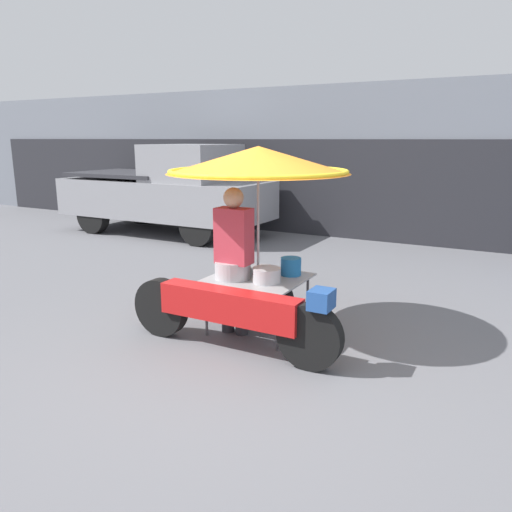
# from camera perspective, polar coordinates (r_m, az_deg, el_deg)

# --- Properties ---
(ground_plane) EXTENTS (36.00, 36.00, 0.00)m
(ground_plane) POSITION_cam_1_polar(r_m,az_deg,el_deg) (4.92, -2.91, -12.15)
(ground_plane) COLOR slate
(shopfront_building) EXTENTS (28.00, 2.06, 3.23)m
(shopfront_building) POSITION_cam_1_polar(r_m,az_deg,el_deg) (11.57, 17.11, 10.19)
(shopfront_building) COLOR gray
(shopfront_building) RESTS_ON ground
(vendor_motorcycle_cart) EXTENTS (2.38, 1.93, 2.04)m
(vendor_motorcycle_cart) POSITION_cam_1_polar(r_m,az_deg,el_deg) (5.24, -0.15, 7.13)
(vendor_motorcycle_cart) COLOR black
(vendor_motorcycle_cart) RESTS_ON ground
(vendor_person) EXTENTS (0.38, 0.22, 1.61)m
(vendor_person) POSITION_cam_1_polar(r_m,az_deg,el_deg) (5.36, -2.52, 0.27)
(vendor_person) COLOR #2D2D33
(vendor_person) RESTS_ON ground
(pickup_truck) EXTENTS (4.83, 1.87, 1.99)m
(pickup_truck) POSITION_cam_1_polar(r_m,az_deg,el_deg) (11.42, -9.90, 7.32)
(pickup_truck) COLOR black
(pickup_truck) RESTS_ON ground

